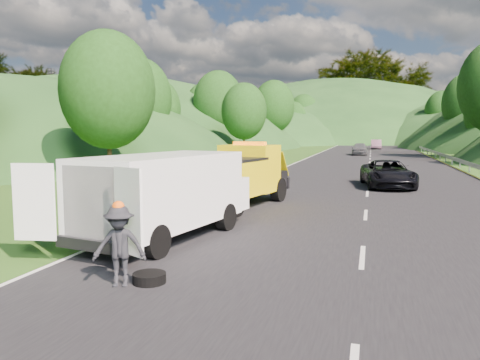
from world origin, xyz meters
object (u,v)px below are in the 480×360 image
(white_van, at_px, (167,192))
(suitcase, at_px, (120,212))
(child, at_px, (177,227))
(worker, at_px, (121,287))
(passing_suv, at_px, (387,187))
(tow_truck, at_px, (237,175))
(spare_tire, at_px, (150,284))
(woman, at_px, (174,217))

(white_van, distance_m, suitcase, 3.63)
(white_van, bearing_deg, suitcase, 152.84)
(white_van, distance_m, child, 2.12)
(worker, relative_size, passing_suv, 0.31)
(tow_truck, bearing_deg, white_van, -81.83)
(suitcase, height_order, spare_tire, suitcase)
(suitcase, xyz_separation_m, spare_tire, (4.05, -5.87, -0.31))
(tow_truck, distance_m, worker, 10.30)
(woman, distance_m, spare_tire, 7.32)
(suitcase, bearing_deg, spare_tire, -55.39)
(spare_tire, bearing_deg, child, 107.70)
(woman, distance_m, suitcase, 1.89)
(passing_suv, bearing_deg, worker, -114.59)
(tow_truck, relative_size, white_van, 0.89)
(woman, bearing_deg, spare_tire, 172.24)
(white_van, bearing_deg, child, 114.71)
(worker, height_order, passing_suv, worker)
(child, bearing_deg, worker, -29.41)
(child, relative_size, worker, 0.67)
(child, distance_m, suitcase, 2.43)
(child, bearing_deg, tow_truck, 129.31)
(tow_truck, height_order, worker, tow_truck)
(woman, bearing_deg, tow_truck, -54.40)
(woman, xyz_separation_m, spare_tire, (2.49, -6.89, 0.00))
(white_van, xyz_separation_m, woman, (-1.19, 3.13, -1.37))
(suitcase, relative_size, spare_tire, 0.92)
(tow_truck, relative_size, spare_tire, 9.48)
(tow_truck, bearing_deg, spare_tire, -73.18)
(white_van, bearing_deg, passing_suv, 76.45)
(passing_suv, bearing_deg, suitcase, -134.28)
(woman, xyz_separation_m, child, (0.79, -1.56, 0.00))
(child, distance_m, worker, 5.80)
(tow_truck, relative_size, suitcase, 10.35)
(tow_truck, distance_m, woman, 3.58)
(child, height_order, suitcase, suitcase)
(tow_truck, height_order, woman, tow_truck)
(woman, height_order, worker, woman)
(tow_truck, bearing_deg, suitcase, -116.36)
(tow_truck, relative_size, passing_suv, 1.21)
(woman, xyz_separation_m, suitcase, (-1.56, -1.02, 0.31))
(worker, bearing_deg, passing_suv, 54.52)
(spare_tire, distance_m, passing_suv, 19.05)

